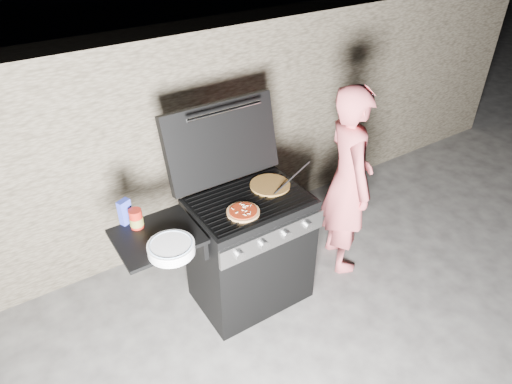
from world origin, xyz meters
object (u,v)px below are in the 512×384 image
gas_grill (220,263)px  person (348,181)px  pizza_topped (243,211)px  sauce_jar (136,219)px

gas_grill → person: person is taller
pizza_topped → person: (0.97, 0.06, -0.14)m
gas_grill → person: 1.15m
pizza_topped → sauce_jar: sauce_jar is taller
gas_grill → pizza_topped: pizza_topped is taller
gas_grill → pizza_topped: size_ratio=6.22×
gas_grill → pizza_topped: 0.50m
pizza_topped → sauce_jar: size_ratio=1.69×
gas_grill → sauce_jar: (-0.49, 0.14, 0.51)m
gas_grill → sauce_jar: 0.72m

